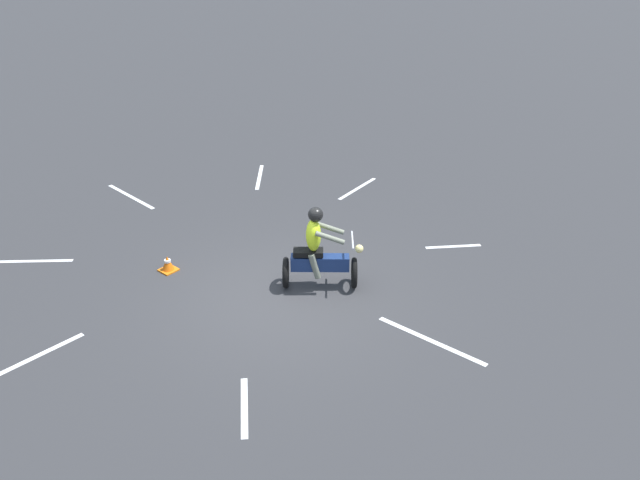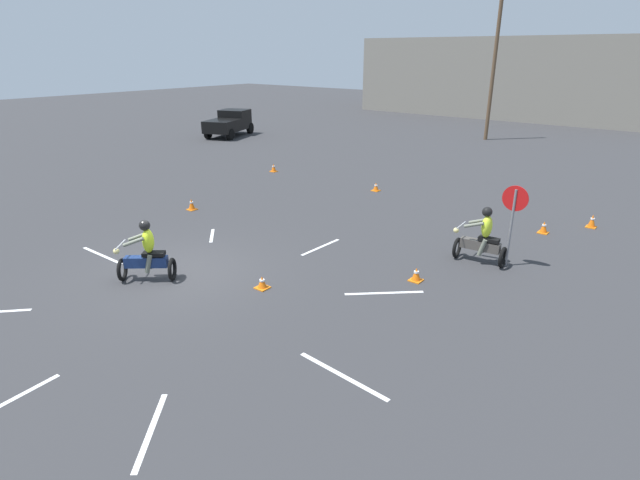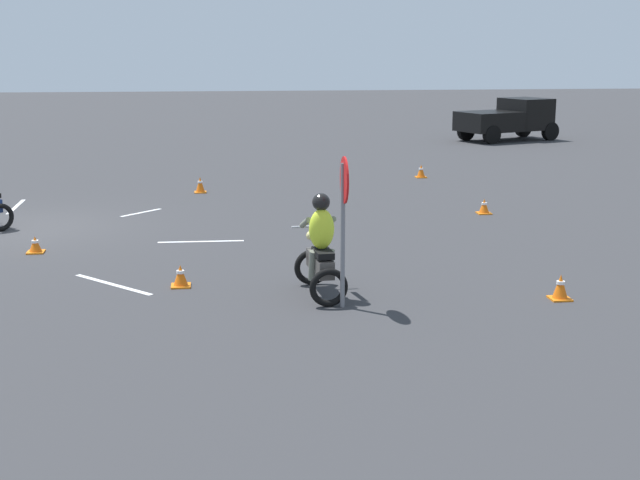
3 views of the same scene
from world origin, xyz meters
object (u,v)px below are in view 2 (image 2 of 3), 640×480
object	(u,v)px
traffic_cone_far_right	(274,168)
traffic_cone_far_left	(592,221)
stop_sign	(514,210)
traffic_cone_mid_center	(192,205)
motorcycle_rider_background	(482,239)
traffic_cone_near_right	(544,227)
traffic_cone_far_center	(416,275)
pickup_truck	(229,123)
motorcycle_rider_foreground	(147,254)
traffic_cone_mid_left	(376,187)
utility_pole_far	(493,69)
traffic_cone_near_left	(262,283)

from	to	relation	value
traffic_cone_far_right	traffic_cone_far_left	size ratio (longest dim) A/B	0.85
stop_sign	traffic_cone_mid_center	world-z (taller)	stop_sign
motorcycle_rider_background	traffic_cone_near_right	bearing A→B (deg)	-15.08
traffic_cone_far_center	pickup_truck	bearing A→B (deg)	149.10
motorcycle_rider_foreground	traffic_cone_far_center	bearing A→B (deg)	-91.73
traffic_cone_far_right	traffic_cone_mid_left	bearing A→B (deg)	0.80
motorcycle_rider_background	traffic_cone_near_right	xyz separation A→B (m)	(0.69, 3.69, -0.53)
motorcycle_rider_background	utility_pole_far	distance (m)	22.45
utility_pole_far	pickup_truck	bearing A→B (deg)	-146.36
traffic_cone_mid_left	traffic_cone_far_center	distance (m)	8.99
motorcycle_rider_foreground	traffic_cone_far_left	bearing A→B (deg)	-74.37
traffic_cone_near_left	traffic_cone_far_center	world-z (taller)	traffic_cone_far_center
traffic_cone_far_left	traffic_cone_mid_left	bearing A→B (deg)	-176.08
traffic_cone_near_left	traffic_cone_near_right	size ratio (longest dim) A/B	0.80
motorcycle_rider_background	traffic_cone_far_right	world-z (taller)	motorcycle_rider_background
traffic_cone_near_right	traffic_cone_far_center	distance (m)	6.10
pickup_truck	traffic_cone_mid_center	distance (m)	17.67
traffic_cone_far_center	motorcycle_rider_background	bearing A→B (deg)	69.48
stop_sign	traffic_cone_far_right	distance (m)	13.95
motorcycle_rider_background	pickup_truck	bearing A→B (deg)	59.88
stop_sign	traffic_cone_mid_left	world-z (taller)	stop_sign
stop_sign	traffic_cone_far_right	world-z (taller)	stop_sign
traffic_cone_near_left	stop_sign	bearing A→B (deg)	50.86
pickup_truck	stop_sign	world-z (taller)	stop_sign
traffic_cone_far_left	utility_pole_far	xyz separation A→B (m)	(-9.72, 15.36, 4.31)
motorcycle_rider_background	traffic_cone_mid_center	world-z (taller)	motorcycle_rider_background
motorcycle_rider_foreground	traffic_cone_mid_left	distance (m)	11.29
traffic_cone_mid_left	traffic_cone_far_left	world-z (taller)	traffic_cone_far_left
motorcycle_rider_background	traffic_cone_mid_left	xyz separation A→B (m)	(-6.53, 4.74, -0.55)
traffic_cone_mid_center	traffic_cone_mid_left	distance (m)	7.77
motorcycle_rider_foreground	motorcycle_rider_background	world-z (taller)	same
traffic_cone_mid_center	stop_sign	bearing A→B (deg)	11.20
traffic_cone_mid_center	traffic_cone_far_left	bearing A→B (deg)	30.51
pickup_truck	traffic_cone_far_right	bearing A→B (deg)	-52.33
traffic_cone_near_left	traffic_cone_far_center	size ratio (longest dim) A/B	0.88
motorcycle_rider_foreground	traffic_cone_near_right	bearing A→B (deg)	-74.34
pickup_truck	traffic_cone_near_right	size ratio (longest dim) A/B	11.19
traffic_cone_mid_center	traffic_cone_mid_left	xyz separation A→B (m)	(3.97, 6.68, -0.04)
traffic_cone_near_left	traffic_cone_near_right	bearing A→B (deg)	63.52
motorcycle_rider_background	traffic_cone_mid_center	xyz separation A→B (m)	(-10.50, -1.94, -0.52)
traffic_cone_far_right	stop_sign	bearing A→B (deg)	-18.42
motorcycle_rider_foreground	traffic_cone_mid_center	size ratio (longest dim) A/B	3.83
traffic_cone_mid_center	traffic_cone_far_left	world-z (taller)	traffic_cone_far_left
traffic_cone_near_right	traffic_cone_near_left	bearing A→B (deg)	-116.48
stop_sign	traffic_cone_mid_left	xyz separation A→B (m)	(-7.19, 4.47, -1.46)
motorcycle_rider_background	traffic_cone_near_right	size ratio (longest dim) A/B	4.09
traffic_cone_near_left	motorcycle_rider_foreground	bearing A→B (deg)	-150.72
traffic_cone_far_right	traffic_cone_far_center	world-z (taller)	traffic_cone_far_right
pickup_truck	traffic_cone_far_center	size ratio (longest dim) A/B	12.27
traffic_cone_mid_center	traffic_cone_far_center	bearing A→B (deg)	-1.64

